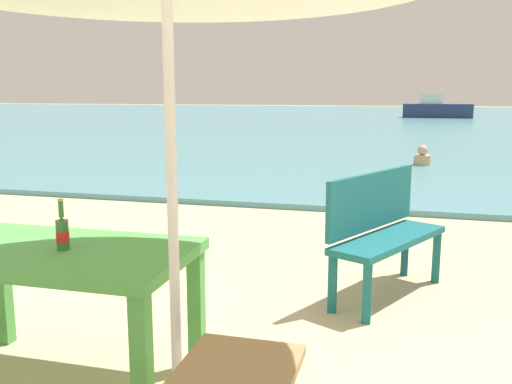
# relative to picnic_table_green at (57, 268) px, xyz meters

# --- Properties ---
(sea_water) EXTENTS (120.00, 50.00, 0.08)m
(sea_water) POSITION_rel_picnic_table_green_xyz_m (0.74, 29.67, -0.61)
(sea_water) COLOR teal
(sea_water) RESTS_ON ground_plane
(picnic_table_green) EXTENTS (1.40, 0.80, 0.76)m
(picnic_table_green) POSITION_rel_picnic_table_green_xyz_m (0.00, 0.00, 0.00)
(picnic_table_green) COLOR #4C9E47
(picnic_table_green) RESTS_ON ground_plane
(beer_bottle_amber) EXTENTS (0.07, 0.07, 0.26)m
(beer_bottle_amber) POSITION_rel_picnic_table_green_xyz_m (0.06, -0.02, 0.20)
(beer_bottle_amber) COLOR #2D662D
(beer_bottle_amber) RESTS_ON picnic_table_green
(bench_teal_center) EXTENTS (0.87, 1.23, 0.95)m
(bench_teal_center) POSITION_rel_picnic_table_green_xyz_m (1.60, 1.80, -0.11)
(bench_teal_center) COLOR #196066
(bench_teal_center) RESTS_ON ground_plane
(swimmer_person) EXTENTS (0.34, 0.34, 0.41)m
(swimmer_person) POSITION_rel_picnic_table_green_xyz_m (2.13, 9.26, -0.41)
(swimmer_person) COLOR tan
(swimmer_person) RESTS_ON sea_water
(boat_cargo_ship) EXTENTS (3.76, 1.03, 1.37)m
(boat_cargo_ship) POSITION_rel_picnic_table_green_xyz_m (3.52, 30.79, -0.08)
(boat_cargo_ship) COLOR navy
(boat_cargo_ship) RESTS_ON sea_water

